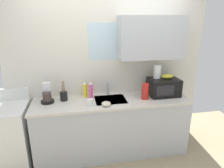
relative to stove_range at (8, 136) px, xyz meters
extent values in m
cube|color=silver|center=(1.51, 0.35, 0.79)|extent=(3.11, 0.10, 2.50)
cube|color=#B2B7BC|center=(2.13, 0.14, 1.33)|extent=(0.97, 0.32, 0.62)
cube|color=silver|center=(1.49, 0.31, 1.27)|extent=(0.56, 0.02, 0.55)
cube|color=#B2B7BC|center=(1.51, 0.00, -0.03)|extent=(2.31, 0.60, 0.86)
cube|color=beige|center=(1.51, 0.00, 0.42)|extent=(2.34, 0.63, 0.03)
cube|color=#9EA0A5|center=(1.49, 0.02, 0.37)|extent=(0.46, 0.38, 0.14)
cylinder|color=#B2B5BA|center=(1.49, 0.24, 0.54)|extent=(0.03, 0.03, 0.20)
cube|color=white|center=(0.00, 0.00, -0.01)|extent=(0.60, 0.60, 0.90)
cube|color=white|center=(0.00, 0.28, 0.53)|extent=(0.60, 0.04, 0.18)
cube|color=black|center=(2.35, 0.05, 0.58)|extent=(0.46, 0.34, 0.27)
cube|color=black|center=(2.30, -0.13, 0.58)|extent=(0.28, 0.01, 0.17)
ellipsoid|color=gold|center=(2.40, 0.05, 0.75)|extent=(0.20, 0.11, 0.07)
cylinder|color=white|center=(2.25, 0.10, 0.82)|extent=(0.11, 0.11, 0.22)
cylinder|color=black|center=(0.58, 0.08, 0.46)|extent=(0.19, 0.19, 0.03)
cylinder|color=#3F332D|center=(0.58, 0.07, 0.54)|extent=(0.12, 0.12, 0.13)
cube|color=silver|center=(0.58, 0.15, 0.59)|extent=(0.11, 0.09, 0.26)
cylinder|color=#E55999|center=(1.21, 0.14, 0.55)|extent=(0.06, 0.06, 0.22)
cone|color=white|center=(1.21, 0.14, 0.68)|extent=(0.05, 0.05, 0.04)
cylinder|color=yellow|center=(1.13, 0.20, 0.55)|extent=(0.07, 0.07, 0.21)
cone|color=white|center=(1.13, 0.20, 0.67)|extent=(0.05, 0.05, 0.04)
cylinder|color=red|center=(2.01, -0.05, 0.56)|extent=(0.10, 0.10, 0.24)
cylinder|color=white|center=(1.17, -0.14, 0.49)|extent=(0.08, 0.08, 0.09)
cylinder|color=black|center=(0.81, 0.12, 0.51)|extent=(0.11, 0.11, 0.13)
cylinder|color=olive|center=(0.80, 0.12, 0.61)|extent=(0.03, 0.02, 0.26)
cylinder|color=olive|center=(0.83, 0.13, 0.61)|extent=(0.03, 0.02, 0.26)
cylinder|color=olive|center=(0.81, 0.10, 0.61)|extent=(0.03, 0.03, 0.26)
ellipsoid|color=beige|center=(1.39, -0.20, 0.47)|extent=(0.13, 0.13, 0.06)
camera|label=1|loc=(0.99, -2.73, 1.60)|focal=32.20mm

